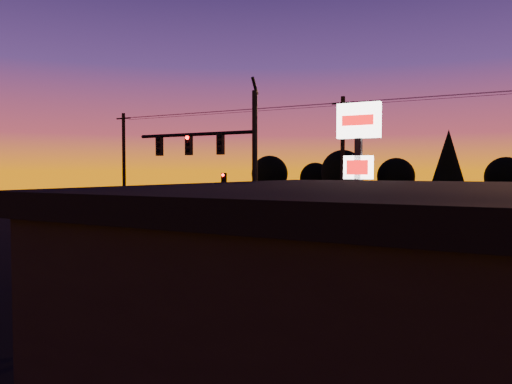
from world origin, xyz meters
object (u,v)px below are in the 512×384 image
pylon_sign (358,158)px  car_mid (200,243)px  car_left (133,231)px  car_right (415,253)px  secondary_signal (224,196)px  traffic_signal_mast (224,161)px  bollard (80,262)px  suv_parked (496,348)px

pylon_sign → car_mid: (-10.28, 5.04, -4.30)m
car_left → car_right: 17.51m
secondary_signal → pylon_sign: 15.75m
traffic_signal_mast → car_right: traffic_signal_mast is taller
pylon_sign → bollard: size_ratio=7.03×
traffic_signal_mast → secondary_signal: (-4.90, 7.49, -2.07)m
car_mid → secondary_signal: bearing=12.7°
secondary_signal → traffic_signal_mast: bearing=-56.8°
secondary_signal → car_right: (12.49, -2.99, -2.21)m
bollard → suv_parked: size_ratio=0.19×
suv_parked → bollard: bearing=146.3°
traffic_signal_mast → car_right: (7.59, 4.50, -4.29)m
car_left → car_mid: car_left is taller
bollard → car_mid: car_mid is taller
secondary_signal → pylon_sign: bearing=-39.8°
pylon_sign → bollard: bearing=-173.1°
car_left → pylon_sign: bearing=-130.7°
traffic_signal_mast → pylon_sign: size_ratio=1.26×
bollard → car_right: 15.15m
secondary_signal → pylon_sign: (12.00, -9.99, 2.05)m
suv_parked → secondary_signal: bearing=116.2°
suv_parked → pylon_sign: bearing=111.2°
pylon_sign → bollard: (-12.07, -1.46, -4.43)m
secondary_signal → car_left: (-5.02, -2.94, -2.19)m
bollard → car_right: size_ratio=0.22×
car_right → suv_parked: (4.16, -11.99, 0.06)m
car_right → car_left: bearing=-67.0°
suv_parked → car_right: bearing=87.3°
traffic_signal_mast → car_left: size_ratio=2.17×
car_mid → suv_parked: suv_parked is taller
car_right → suv_parked: size_ratio=0.88×
pylon_sign → car_right: pylon_sign is taller
car_left → secondary_signal: bearing=-77.8°
car_left → car_right: bearing=-108.3°
traffic_signal_mast → car_left: 11.72m
secondary_signal → bollard: 11.69m
secondary_signal → car_right: bearing=-13.5°
secondary_signal → suv_parked: (16.65, -14.98, -2.15)m
bollard → suv_parked: 17.09m
pylon_sign → car_mid: bearing=153.9°
secondary_signal → car_left: secondary_signal is taller
traffic_signal_mast → car_mid: (-3.18, 2.55, -4.32)m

